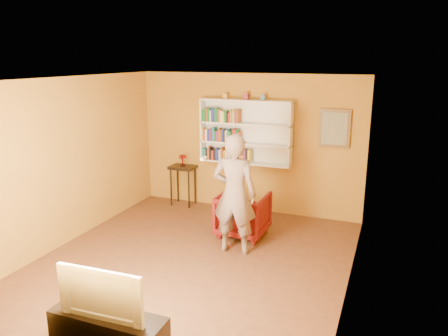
{
  "coord_description": "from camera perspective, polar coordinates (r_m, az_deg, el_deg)",
  "views": [
    {
      "loc": [
        2.65,
        -5.48,
        3.01
      ],
      "look_at": [
        0.19,
        0.75,
        1.29
      ],
      "focal_mm": 35.0,
      "sensor_mm": 36.0,
      "label": 1
    }
  ],
  "objects": [
    {
      "name": "room_shell",
      "position": [
        6.41,
        -4.05,
        -3.76
      ],
      "size": [
        5.3,
        5.8,
        2.88
      ],
      "color": "#4E2D19",
      "rests_on": "ground"
    },
    {
      "name": "ornament_right",
      "position": [
        8.2,
        5.12,
        9.18
      ],
      "size": [
        0.08,
        0.08,
        0.11
      ],
      "primitive_type": "cube",
      "color": "slate",
      "rests_on": "bookshelf"
    },
    {
      "name": "framed_painting",
      "position": [
        8.1,
        14.25,
        5.03
      ],
      "size": [
        0.55,
        0.05,
        0.7
      ],
      "color": "brown",
      "rests_on": "room_shell"
    },
    {
      "name": "ornament_left",
      "position": [
        8.44,
        0.21,
        9.37
      ],
      "size": [
        0.08,
        0.08,
        0.1
      ],
      "primitive_type": "cube",
      "color": "gold",
      "rests_on": "bookshelf"
    },
    {
      "name": "television",
      "position": [
        4.72,
        -15.21,
        -15.17
      ],
      "size": [
        0.95,
        0.16,
        0.55
      ],
      "primitive_type": "imported",
      "rotation": [
        0.0,
        0.0,
        0.04
      ],
      "color": "black",
      "rests_on": "tv_cabinet"
    },
    {
      "name": "armchair",
      "position": [
        7.55,
        2.51,
        -6.03
      ],
      "size": [
        0.81,
        0.84,
        0.75
      ],
      "primitive_type": "imported",
      "rotation": [
        0.0,
        0.0,
        3.13
      ],
      "color": "#4E0508",
      "rests_on": "ground"
    },
    {
      "name": "console_table",
      "position": [
        9.0,
        -5.4,
        -0.62
      ],
      "size": [
        0.51,
        0.39,
        0.83
      ],
      "color": "black",
      "rests_on": "ground"
    },
    {
      "name": "person",
      "position": [
        6.71,
        1.38,
        -3.46
      ],
      "size": [
        0.72,
        0.5,
        1.9
      ],
      "primitive_type": "imported",
      "rotation": [
        0.0,
        0.0,
        3.21
      ],
      "color": "#705C52",
      "rests_on": "ground"
    },
    {
      "name": "game_remote",
      "position": [
        6.34,
        -2.69,
        1.27
      ],
      "size": [
        0.04,
        0.15,
        0.04
      ],
      "primitive_type": "cube",
      "color": "white",
      "rests_on": "person"
    },
    {
      "name": "tv_cabinet",
      "position": [
        4.98,
        -14.81,
        -20.17
      ],
      "size": [
        1.25,
        0.38,
        0.45
      ],
      "primitive_type": "cube",
      "color": "black",
      "rests_on": "ground"
    },
    {
      "name": "books_row_upper",
      "position": [
        8.47,
        -0.43,
        6.85
      ],
      "size": [
        0.75,
        0.19,
        0.27
      ],
      "color": "#166329",
      "rests_on": "bookshelf"
    },
    {
      "name": "books_row_middle",
      "position": [
        8.52,
        -0.31,
        4.31
      ],
      "size": [
        0.77,
        0.19,
        0.27
      ],
      "color": "yellow",
      "rests_on": "bookshelf"
    },
    {
      "name": "ruby_lustre",
      "position": [
        8.92,
        -5.45,
        1.32
      ],
      "size": [
        0.15,
        0.15,
        0.24
      ],
      "color": "maroon",
      "rests_on": "console_table"
    },
    {
      "name": "bookshelf",
      "position": [
        8.44,
        2.96,
        4.75
      ],
      "size": [
        1.8,
        0.29,
        1.23
      ],
      "color": "white",
      "rests_on": "room_shell"
    },
    {
      "name": "books_row_lower",
      "position": [
        8.55,
        0.43,
        1.73
      ],
      "size": [
        0.99,
        0.19,
        0.27
      ],
      "color": "teal",
      "rests_on": "bookshelf"
    },
    {
      "name": "ornament_centre",
      "position": [
        8.3,
        2.9,
        9.32
      ],
      "size": [
        0.09,
        0.09,
        0.12
      ],
      "primitive_type": "cube",
      "color": "maroon",
      "rests_on": "bookshelf"
    }
  ]
}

